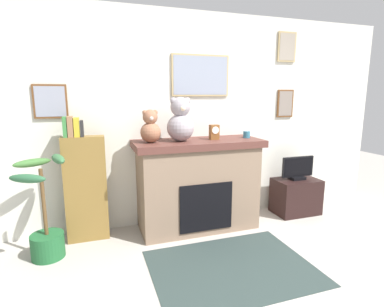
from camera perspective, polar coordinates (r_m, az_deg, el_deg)
back_wall at (r=3.96m, az=2.66°, el=6.53°), size 5.20×0.15×2.60m
fireplace at (r=3.69m, az=1.08°, el=-5.76°), size 1.52×0.64×1.09m
bookshelf at (r=3.56m, az=-19.44°, el=-5.75°), size 0.45×0.16×1.39m
potted_plant at (r=3.41m, az=-25.80°, el=-12.08°), size 0.53×0.61×1.04m
tv_stand at (r=4.45m, az=18.92°, el=-7.59°), size 0.60×0.40×0.48m
television at (r=4.34m, az=19.25°, el=-2.76°), size 0.47×0.14×0.32m
area_rug at (r=3.09m, az=7.50°, el=-20.46°), size 1.51×1.13×0.01m
candle_jar at (r=3.81m, az=10.22°, el=3.54°), size 0.09×0.09×0.08m
mantel_clock at (r=3.61m, az=4.19°, el=4.03°), size 0.11×0.08×0.17m
teddy_bear_tan at (r=3.38m, az=-7.82°, el=4.79°), size 0.23×0.23×0.37m
teddy_bear_grey at (r=3.46m, az=-2.19°, el=6.03°), size 0.31×0.31×0.50m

